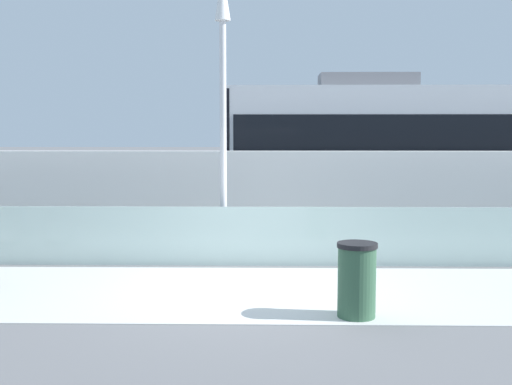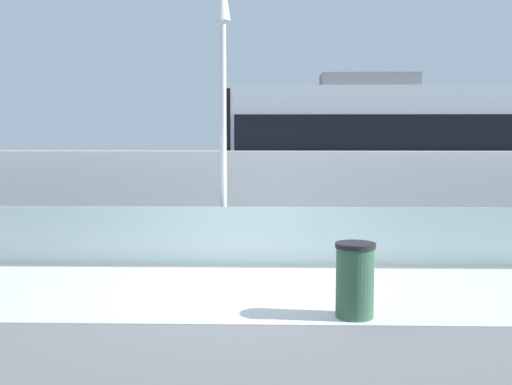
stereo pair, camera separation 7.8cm
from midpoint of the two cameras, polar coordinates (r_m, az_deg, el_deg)
ground_plane at (r=9.27m, az=-0.43°, el=-9.10°), size 200.00×200.00×0.00m
bike_path_deck at (r=9.27m, az=-0.43°, el=-9.07°), size 32.00×3.20×0.01m
glass_parapet at (r=10.97m, az=-0.11°, el=-4.03°), size 32.00×0.05×1.04m
concrete_barrier_wall at (r=12.69m, az=0.11°, el=-0.63°), size 32.00×0.36×1.97m
tram_rail_near at (r=15.28m, az=0.33°, el=-3.31°), size 32.00×0.08×0.01m
tram_rail_far at (r=16.70m, az=0.43°, el=-2.57°), size 32.00×0.08×0.01m
tram at (r=16.43m, az=17.12°, el=3.68°), size 11.06×2.54×3.81m
lamp_post_antenna at (r=11.19m, az=-2.85°, el=10.38°), size 0.28×0.28×5.20m
trash_bin at (r=8.01m, az=9.33°, el=-7.94°), size 0.51×0.51×0.96m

